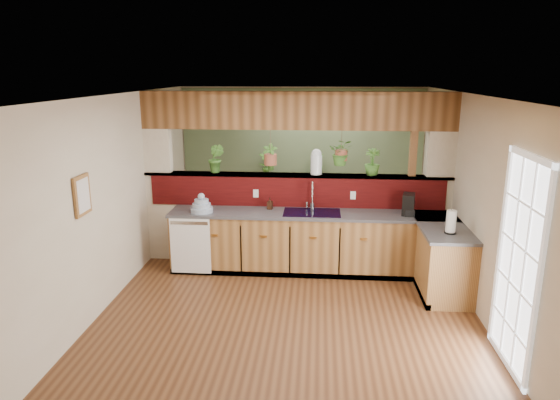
# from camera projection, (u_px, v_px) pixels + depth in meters

# --- Properties ---
(ground) EXTENTS (4.60, 7.00, 0.01)m
(ground) POSITION_uv_depth(u_px,v_px,m) (290.00, 299.00, 6.51)
(ground) COLOR #54301A
(ground) RESTS_ON ground
(ceiling) EXTENTS (4.60, 7.00, 0.01)m
(ceiling) POSITION_uv_depth(u_px,v_px,m) (291.00, 96.00, 5.85)
(ceiling) COLOR brown
(ceiling) RESTS_ON ground
(wall_back) EXTENTS (4.60, 0.02, 2.60)m
(wall_back) POSITION_uv_depth(u_px,v_px,m) (302.00, 156.00, 9.56)
(wall_back) COLOR beige
(wall_back) RESTS_ON ground
(wall_front) EXTENTS (4.60, 0.02, 2.60)m
(wall_front) POSITION_uv_depth(u_px,v_px,m) (255.00, 362.00, 2.81)
(wall_front) COLOR beige
(wall_front) RESTS_ON ground
(wall_left) EXTENTS (0.02, 7.00, 2.60)m
(wall_left) POSITION_uv_depth(u_px,v_px,m) (111.00, 199.00, 6.36)
(wall_left) COLOR beige
(wall_left) RESTS_ON ground
(wall_right) EXTENTS (0.02, 7.00, 2.60)m
(wall_right) POSITION_uv_depth(u_px,v_px,m) (481.00, 207.00, 6.01)
(wall_right) COLOR beige
(wall_right) RESTS_ON ground
(pass_through_partition) EXTENTS (4.60, 0.21, 2.60)m
(pass_through_partition) POSITION_uv_depth(u_px,v_px,m) (298.00, 187.00, 7.51)
(pass_through_partition) COLOR beige
(pass_through_partition) RESTS_ON ground
(pass_through_ledge) EXTENTS (4.60, 0.21, 0.04)m
(pass_through_ledge) POSITION_uv_depth(u_px,v_px,m) (296.00, 175.00, 7.47)
(pass_through_ledge) COLOR brown
(pass_through_ledge) RESTS_ON ground
(header_beam) EXTENTS (4.60, 0.15, 0.55)m
(header_beam) POSITION_uv_depth(u_px,v_px,m) (297.00, 111.00, 7.23)
(header_beam) COLOR brown
(header_beam) RESTS_ON ground
(sage_backwall) EXTENTS (4.55, 0.02, 2.55)m
(sage_backwall) POSITION_uv_depth(u_px,v_px,m) (301.00, 156.00, 9.54)
(sage_backwall) COLOR #5B714D
(sage_backwall) RESTS_ON ground
(countertop) EXTENTS (4.14, 1.52, 0.90)m
(countertop) POSITION_uv_depth(u_px,v_px,m) (352.00, 246.00, 7.17)
(countertop) COLOR brown
(countertop) RESTS_ON ground
(dishwasher) EXTENTS (0.58, 0.03, 0.82)m
(dishwasher) POSITION_uv_depth(u_px,v_px,m) (190.00, 246.00, 7.15)
(dishwasher) COLOR white
(dishwasher) RESTS_ON ground
(navy_sink) EXTENTS (0.82, 0.50, 0.18)m
(navy_sink) POSITION_uv_depth(u_px,v_px,m) (312.00, 218.00, 7.22)
(navy_sink) COLOR black
(navy_sink) RESTS_ON countertop
(french_door) EXTENTS (0.06, 1.02, 2.16)m
(french_door) POSITION_uv_depth(u_px,v_px,m) (517.00, 267.00, 4.82)
(french_door) COLOR white
(french_door) RESTS_ON ground
(framed_print) EXTENTS (0.04, 0.35, 0.45)m
(framed_print) POSITION_uv_depth(u_px,v_px,m) (82.00, 195.00, 5.52)
(framed_print) COLOR brown
(framed_print) RESTS_ON wall_left
(faucet) EXTENTS (0.19, 0.19, 0.43)m
(faucet) POSITION_uv_depth(u_px,v_px,m) (312.00, 194.00, 7.30)
(faucet) COLOR #B7B7B2
(faucet) RESTS_ON countertop
(dish_stack) EXTENTS (0.32, 0.32, 0.28)m
(dish_stack) POSITION_uv_depth(u_px,v_px,m) (202.00, 206.00, 7.21)
(dish_stack) COLOR #94A5BF
(dish_stack) RESTS_ON countertop
(soap_dispenser) EXTENTS (0.09, 0.09, 0.17)m
(soap_dispenser) POSITION_uv_depth(u_px,v_px,m) (270.00, 203.00, 7.37)
(soap_dispenser) COLOR #371F14
(soap_dispenser) RESTS_ON countertop
(coffee_maker) EXTENTS (0.16, 0.27, 0.30)m
(coffee_maker) POSITION_uv_depth(u_px,v_px,m) (409.00, 205.00, 7.07)
(coffee_maker) COLOR black
(coffee_maker) RESTS_ON countertop
(paper_towel) EXTENTS (0.15, 0.15, 0.32)m
(paper_towel) POSITION_uv_depth(u_px,v_px,m) (451.00, 222.00, 6.25)
(paper_towel) COLOR black
(paper_towel) RESTS_ON countertop
(glass_jar) EXTENTS (0.17, 0.17, 0.38)m
(glass_jar) POSITION_uv_depth(u_px,v_px,m) (316.00, 162.00, 7.39)
(glass_jar) COLOR silver
(glass_jar) RESTS_ON pass_through_ledge
(ledge_plant_left) EXTENTS (0.28, 0.25, 0.44)m
(ledge_plant_left) POSITION_uv_depth(u_px,v_px,m) (216.00, 158.00, 7.50)
(ledge_plant_left) COLOR #386A24
(ledge_plant_left) RESTS_ON pass_through_ledge
(ledge_plant_right) EXTENTS (0.24, 0.24, 0.40)m
(ledge_plant_right) POSITION_uv_depth(u_px,v_px,m) (372.00, 162.00, 7.33)
(ledge_plant_right) COLOR #386A24
(ledge_plant_right) RESTS_ON pass_through_ledge
(hanging_plant_a) EXTENTS (0.23, 0.19, 0.53)m
(hanging_plant_a) POSITION_uv_depth(u_px,v_px,m) (270.00, 149.00, 7.40)
(hanging_plant_a) COLOR brown
(hanging_plant_a) RESTS_ON header_beam
(hanging_plant_b) EXTENTS (0.38, 0.34, 0.50)m
(hanging_plant_b) POSITION_uv_depth(u_px,v_px,m) (342.00, 141.00, 7.29)
(hanging_plant_b) COLOR brown
(hanging_plant_b) RESTS_ON header_beam
(shelving_console) EXTENTS (1.47, 0.89, 0.95)m
(shelving_console) POSITION_uv_depth(u_px,v_px,m) (291.00, 199.00, 9.53)
(shelving_console) COLOR black
(shelving_console) RESTS_ON ground
(shelf_plant_a) EXTENTS (0.28, 0.24, 0.45)m
(shelf_plant_a) POSITION_uv_depth(u_px,v_px,m) (265.00, 163.00, 9.39)
(shelf_plant_a) COLOR #386A24
(shelf_plant_a) RESTS_ON shelving_console
(shelf_plant_b) EXTENTS (0.28, 0.28, 0.43)m
(shelf_plant_b) POSITION_uv_depth(u_px,v_px,m) (317.00, 164.00, 9.32)
(shelf_plant_b) COLOR #386A24
(shelf_plant_b) RESTS_ON shelving_console
(floor_plant) EXTENTS (0.86, 0.81, 0.76)m
(floor_plant) POSITION_uv_depth(u_px,v_px,m) (351.00, 224.00, 8.39)
(floor_plant) COLOR #386A24
(floor_plant) RESTS_ON ground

